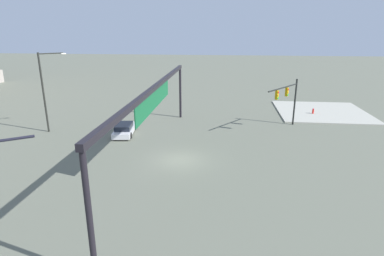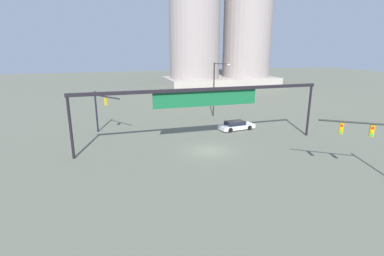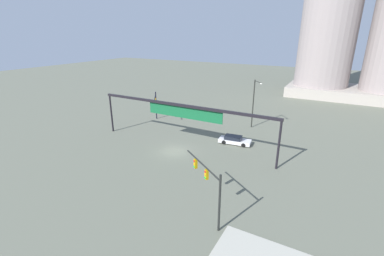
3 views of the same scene
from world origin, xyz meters
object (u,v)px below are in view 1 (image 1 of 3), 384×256
Objects in this scene: sedan_car_approaching at (125,129)px; fire_hydrant_on_curb at (313,111)px; streetlamp_curved_arm at (46,87)px; traffic_signal_opposite_side at (288,96)px.

sedan_car_approaching reaches higher than fire_hydrant_on_curb.
sedan_car_approaching is 24.58m from fire_hydrant_on_curb.
streetlamp_curved_arm reaches higher than fire_hydrant_on_curb.
streetlamp_curved_arm is at bearing 108.65° from fire_hydrant_on_curb.
traffic_signal_opposite_side is 26.19m from streetlamp_curved_arm.
streetlamp_curved_arm is 1.70× the size of sedan_car_approaching.
traffic_signal_opposite_side is 8.71m from fire_hydrant_on_curb.
sedan_car_approaching is (-0.20, -8.38, -4.40)m from streetlamp_curved_arm.
traffic_signal_opposite_side reaches higher than fire_hydrant_on_curb.
traffic_signal_opposite_side is 0.63× the size of streetlamp_curved_arm.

